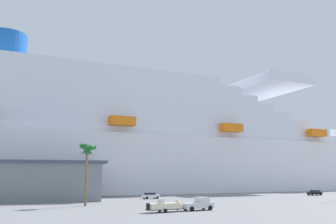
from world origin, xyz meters
TOP-DOWN VIEW (x-y plane):
  - ground_plane at (0.00, 30.00)m, footprint 600.00×600.00m
  - cruise_ship at (-4.60, 58.65)m, footprint 276.58×53.85m
  - pickup_truck at (-2.04, -13.95)m, footprint 5.85×2.99m
  - small_boat_on_trailer at (-8.14, -14.95)m, footprint 7.67×2.83m
  - palm_tree at (-18.90, 2.36)m, footprint 3.52×3.61m
  - parked_car_black_coupe at (52.34, 19.07)m, footprint 4.43×2.48m
  - parked_car_white_van at (0.38, 20.07)m, footprint 4.58×2.37m

SIDE VIEW (x-z plane):
  - ground_plane at x=0.00m, z-range 0.00..0.00m
  - parked_car_black_coupe at x=52.34m, z-range 0.04..1.62m
  - parked_car_white_van at x=0.38m, z-range 0.04..1.62m
  - small_boat_on_trailer at x=-8.14m, z-range -0.11..2.04m
  - pickup_truck at x=-2.04m, z-range -0.06..2.14m
  - palm_tree at x=-18.90m, z-range 4.03..16.30m
  - cruise_ship at x=-4.60m, z-range -13.00..47.42m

